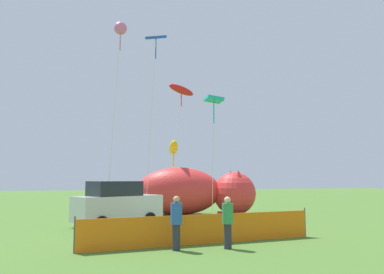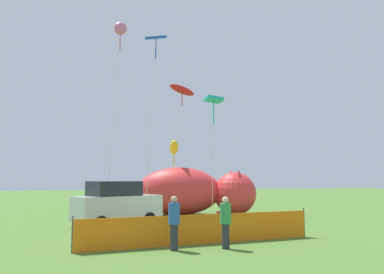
{
  "view_description": "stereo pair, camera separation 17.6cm",
  "coord_description": "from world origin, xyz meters",
  "px_view_note": "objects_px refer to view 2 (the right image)",
  "views": [
    {
      "loc": [
        -4.26,
        -16.7,
        2.37
      ],
      "look_at": [
        1.48,
        4.24,
        4.76
      ],
      "focal_mm": 35.0,
      "sensor_mm": 36.0,
      "label": 1
    },
    {
      "loc": [
        -4.09,
        -16.75,
        2.37
      ],
      "look_at": [
        1.48,
        4.24,
        4.76
      ],
      "focal_mm": 35.0,
      "sensor_mm": 36.0,
      "label": 2
    }
  ],
  "objects_px": {
    "kite_yellow_hero": "(174,148)",
    "kite_teal_diamond": "(213,102)",
    "kite_blue_box": "(156,41)",
    "spectator_in_yellow_shirt": "(226,220)",
    "parked_car": "(117,204)",
    "spectator_in_red_shirt": "(174,220)",
    "kite_pink_octopus": "(120,30)",
    "folding_chair": "(222,220)",
    "inflatable_cat": "(194,193)",
    "kite_red_lizard": "(182,90)"
  },
  "relations": [
    {
      "from": "kite_teal_diamond",
      "to": "kite_red_lizard",
      "type": "height_order",
      "value": "kite_red_lizard"
    },
    {
      "from": "kite_teal_diamond",
      "to": "kite_yellow_hero",
      "type": "xyz_separation_m",
      "value": [
        -0.75,
        6.5,
        -1.99
      ]
    },
    {
      "from": "parked_car",
      "to": "kite_red_lizard",
      "type": "relative_size",
      "value": 0.48
    },
    {
      "from": "parked_car",
      "to": "kite_pink_octopus",
      "type": "relative_size",
      "value": 0.42
    },
    {
      "from": "inflatable_cat",
      "to": "kite_red_lizard",
      "type": "xyz_separation_m",
      "value": [
        0.18,
        4.13,
        7.75
      ]
    },
    {
      "from": "spectator_in_yellow_shirt",
      "to": "kite_teal_diamond",
      "type": "xyz_separation_m",
      "value": [
        1.72,
        6.48,
        5.48
      ]
    },
    {
      "from": "inflatable_cat",
      "to": "kite_teal_diamond",
      "type": "distance_m",
      "value": 7.09
    },
    {
      "from": "inflatable_cat",
      "to": "kite_red_lizard",
      "type": "bearing_deg",
      "value": 102.21
    },
    {
      "from": "kite_blue_box",
      "to": "kite_teal_diamond",
      "type": "bearing_deg",
      "value": -42.48
    },
    {
      "from": "kite_blue_box",
      "to": "kite_yellow_hero",
      "type": "xyz_separation_m",
      "value": [
        1.99,
        3.99,
        -5.96
      ]
    },
    {
      "from": "spectator_in_red_shirt",
      "to": "kite_teal_diamond",
      "type": "height_order",
      "value": "kite_teal_diamond"
    },
    {
      "from": "spectator_in_yellow_shirt",
      "to": "kite_yellow_hero",
      "type": "xyz_separation_m",
      "value": [
        0.98,
        12.98,
        3.49
      ]
    },
    {
      "from": "folding_chair",
      "to": "kite_pink_octopus",
      "type": "bearing_deg",
      "value": -118.41
    },
    {
      "from": "folding_chair",
      "to": "kite_yellow_hero",
      "type": "relative_size",
      "value": 0.17
    },
    {
      "from": "kite_yellow_hero",
      "to": "kite_teal_diamond",
      "type": "bearing_deg",
      "value": -83.46
    },
    {
      "from": "spectator_in_red_shirt",
      "to": "kite_pink_octopus",
      "type": "distance_m",
      "value": 12.95
    },
    {
      "from": "parked_car",
      "to": "kite_teal_diamond",
      "type": "bearing_deg",
      "value": -35.46
    },
    {
      "from": "kite_blue_box",
      "to": "kite_pink_octopus",
      "type": "bearing_deg",
      "value": -169.56
    },
    {
      "from": "spectator_in_yellow_shirt",
      "to": "kite_pink_octopus",
      "type": "xyz_separation_m",
      "value": [
        -3.11,
        8.6,
        9.78
      ]
    },
    {
      "from": "parked_car",
      "to": "kite_blue_box",
      "type": "height_order",
      "value": "kite_blue_box"
    },
    {
      "from": "kite_pink_octopus",
      "to": "kite_red_lizard",
      "type": "xyz_separation_m",
      "value": [
        5.27,
        7.01,
        -1.56
      ]
    },
    {
      "from": "spectator_in_yellow_shirt",
      "to": "kite_pink_octopus",
      "type": "bearing_deg",
      "value": 109.87
    },
    {
      "from": "spectator_in_red_shirt",
      "to": "kite_pink_octopus",
      "type": "bearing_deg",
      "value": 99.24
    },
    {
      "from": "spectator_in_yellow_shirt",
      "to": "kite_red_lizard",
      "type": "relative_size",
      "value": 0.18
    },
    {
      "from": "inflatable_cat",
      "to": "kite_blue_box",
      "type": "bearing_deg",
      "value": -125.37
    },
    {
      "from": "kite_red_lizard",
      "to": "kite_blue_box",
      "type": "relative_size",
      "value": 0.89
    },
    {
      "from": "kite_yellow_hero",
      "to": "kite_pink_octopus",
      "type": "bearing_deg",
      "value": -133.02
    },
    {
      "from": "spectator_in_yellow_shirt",
      "to": "kite_teal_diamond",
      "type": "relative_size",
      "value": 0.26
    },
    {
      "from": "parked_car",
      "to": "folding_chair",
      "type": "relative_size",
      "value": 5.38
    },
    {
      "from": "parked_car",
      "to": "kite_pink_octopus",
      "type": "height_order",
      "value": "kite_pink_octopus"
    },
    {
      "from": "kite_pink_octopus",
      "to": "inflatable_cat",
      "type": "bearing_deg",
      "value": 29.57
    },
    {
      "from": "parked_car",
      "to": "spectator_in_red_shirt",
      "type": "relative_size",
      "value": 2.63
    },
    {
      "from": "kite_pink_octopus",
      "to": "kite_teal_diamond",
      "type": "bearing_deg",
      "value": -23.7
    },
    {
      "from": "parked_car",
      "to": "kite_yellow_hero",
      "type": "relative_size",
      "value": 0.92
    },
    {
      "from": "kite_pink_octopus",
      "to": "kite_yellow_hero",
      "type": "bearing_deg",
      "value": 46.98
    },
    {
      "from": "kite_teal_diamond",
      "to": "kite_red_lizard",
      "type": "bearing_deg",
      "value": 87.28
    },
    {
      "from": "spectator_in_yellow_shirt",
      "to": "spectator_in_red_shirt",
      "type": "bearing_deg",
      "value": 173.67
    },
    {
      "from": "kite_teal_diamond",
      "to": "kite_blue_box",
      "type": "bearing_deg",
      "value": 137.52
    },
    {
      "from": "spectator_in_yellow_shirt",
      "to": "kite_pink_octopus",
      "type": "relative_size",
      "value": 0.16
    },
    {
      "from": "kite_pink_octopus",
      "to": "kite_blue_box",
      "type": "bearing_deg",
      "value": 10.44
    },
    {
      "from": "folding_chair",
      "to": "spectator_in_yellow_shirt",
      "type": "height_order",
      "value": "spectator_in_yellow_shirt"
    },
    {
      "from": "folding_chair",
      "to": "spectator_in_yellow_shirt",
      "type": "xyz_separation_m",
      "value": [
        -1.29,
        -4.0,
        0.46
      ]
    },
    {
      "from": "folding_chair",
      "to": "inflatable_cat",
      "type": "relative_size",
      "value": 0.11
    },
    {
      "from": "spectator_in_red_shirt",
      "to": "folding_chair",
      "type": "bearing_deg",
      "value": 51.51
    },
    {
      "from": "kite_teal_diamond",
      "to": "kite_blue_box",
      "type": "xyz_separation_m",
      "value": [
        -2.74,
        2.51,
        3.97
      ]
    },
    {
      "from": "kite_red_lizard",
      "to": "kite_blue_box",
      "type": "height_order",
      "value": "kite_blue_box"
    },
    {
      "from": "folding_chair",
      "to": "inflatable_cat",
      "type": "distance_m",
      "value": 7.57
    },
    {
      "from": "spectator_in_yellow_shirt",
      "to": "spectator_in_red_shirt",
      "type": "relative_size",
      "value": 0.98
    },
    {
      "from": "inflatable_cat",
      "to": "spectator_in_yellow_shirt",
      "type": "xyz_separation_m",
      "value": [
        -1.97,
        -11.48,
        -0.47
      ]
    },
    {
      "from": "kite_red_lizard",
      "to": "spectator_in_yellow_shirt",
      "type": "bearing_deg",
      "value": -97.87
    }
  ]
}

